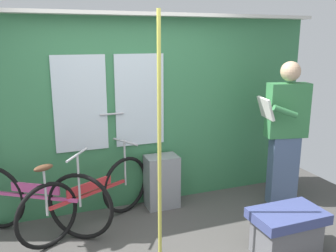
# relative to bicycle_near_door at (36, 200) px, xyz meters

# --- Properties ---
(train_door_wall) EXTENTS (4.90, 0.28, 2.35)m
(train_door_wall) POSITION_rel_bicycle_near_door_xyz_m (1.11, 0.36, 0.83)
(train_door_wall) COLOR #387A4C
(train_door_wall) RESTS_ON ground_plane
(bicycle_near_door) EXTENTS (1.48, 0.99, 0.94)m
(bicycle_near_door) POSITION_rel_bicycle_near_door_xyz_m (0.00, 0.00, 0.00)
(bicycle_near_door) COLOR black
(bicycle_near_door) RESTS_ON ground_plane
(bicycle_leaning_behind) EXTENTS (1.55, 0.86, 0.90)m
(bicycle_leaning_behind) POSITION_rel_bicycle_near_door_xyz_m (0.55, -0.08, -0.02)
(bicycle_leaning_behind) COLOR black
(bicycle_leaning_behind) RESTS_ON ground_plane
(passenger_reading_newspaper) EXTENTS (0.63, 0.57, 1.80)m
(passenger_reading_newspaper) POSITION_rel_bicycle_near_door_xyz_m (2.93, -0.31, 0.56)
(passenger_reading_newspaper) COLOR slate
(passenger_reading_newspaper) RESTS_ON ground_plane
(trash_bin_by_wall) EXTENTS (0.40, 0.28, 0.66)m
(trash_bin_by_wall) POSITION_rel_bicycle_near_door_xyz_m (1.48, 0.14, -0.06)
(trash_bin_by_wall) COLOR gray
(trash_bin_by_wall) RESTS_ON ground_plane
(handrail_pole) EXTENTS (0.04, 0.04, 2.31)m
(handrail_pole) POSITION_rel_bicycle_near_door_xyz_m (1.10, -0.84, 0.76)
(handrail_pole) COLOR #C6C14C
(handrail_pole) RESTS_ON ground_plane
(bench_seat_corner) EXTENTS (0.70, 0.44, 0.45)m
(bench_seat_corner) POSITION_rel_bicycle_near_door_xyz_m (2.26, -1.26, -0.15)
(bench_seat_corner) COLOR #3D477F
(bench_seat_corner) RESTS_ON ground_plane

